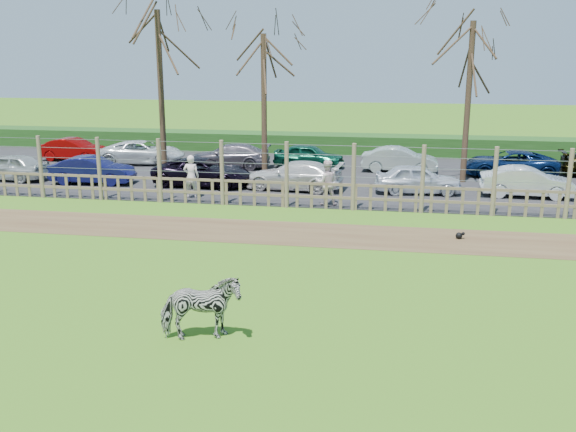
% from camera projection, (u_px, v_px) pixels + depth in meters
% --- Properties ---
extents(ground, '(120.00, 120.00, 0.00)m').
position_uv_depth(ground, '(234.00, 279.00, 16.68)').
color(ground, olive).
rests_on(ground, ground).
extents(dirt_strip, '(34.00, 2.80, 0.01)m').
position_uv_depth(dirt_strip, '(268.00, 232.00, 20.97)').
color(dirt_strip, brown).
rests_on(dirt_strip, ground).
extents(asphalt, '(44.00, 13.00, 0.04)m').
position_uv_depth(asphalt, '(310.00, 175.00, 30.51)').
color(asphalt, '#232326').
rests_on(asphalt, ground).
extents(hedge, '(46.00, 2.00, 1.10)m').
position_uv_depth(hedge, '(327.00, 144.00, 37.06)').
color(hedge, '#1E4716').
rests_on(hedge, ground).
extents(fence, '(30.16, 0.16, 2.50)m').
position_uv_depth(fence, '(287.00, 187.00, 24.11)').
color(fence, brown).
rests_on(fence, ground).
extents(tree_left, '(4.80, 4.80, 7.88)m').
position_uv_depth(tree_left, '(159.00, 54.00, 28.27)').
color(tree_left, '#3D2B1E').
rests_on(tree_left, ground).
extents(tree_mid, '(4.80, 4.80, 6.83)m').
position_uv_depth(tree_mid, '(264.00, 71.00, 28.67)').
color(tree_mid, '#3D2B1E').
rests_on(tree_mid, ground).
extents(tree_right, '(4.80, 4.80, 7.35)m').
position_uv_depth(tree_right, '(471.00, 63.00, 27.58)').
color(tree_right, '#3D2B1E').
rests_on(tree_right, ground).
extents(zebra, '(1.78, 1.22, 1.38)m').
position_uv_depth(zebra, '(201.00, 308.00, 13.00)').
color(zebra, gray).
rests_on(zebra, ground).
extents(visitor_a, '(0.66, 0.47, 1.72)m').
position_uv_depth(visitor_a, '(191.00, 177.00, 25.52)').
color(visitor_a, silver).
rests_on(visitor_a, asphalt).
extents(visitor_b, '(0.95, 0.81, 1.72)m').
position_uv_depth(visitor_b, '(326.00, 183.00, 24.34)').
color(visitor_b, silver).
rests_on(visitor_b, asphalt).
extents(crow, '(0.29, 0.21, 0.23)m').
position_uv_depth(crow, '(459.00, 235.00, 20.19)').
color(crow, black).
rests_on(crow, ground).
extents(car_0, '(3.59, 1.59, 1.20)m').
position_uv_depth(car_0, '(10.00, 167.00, 29.12)').
color(car_0, '#B9BDB9').
rests_on(car_0, asphalt).
extents(car_1, '(3.72, 1.50, 1.20)m').
position_uv_depth(car_1, '(92.00, 170.00, 28.33)').
color(car_1, '#12144E').
rests_on(car_1, asphalt).
extents(car_2, '(4.38, 2.13, 1.20)m').
position_uv_depth(car_2, '(203.00, 172.00, 27.90)').
color(car_2, black).
rests_on(car_2, asphalt).
extents(car_3, '(4.28, 2.09, 1.20)m').
position_uv_depth(car_3, '(294.00, 175.00, 27.12)').
color(car_3, silver).
rests_on(car_3, asphalt).
extents(car_4, '(3.63, 1.71, 1.20)m').
position_uv_depth(car_4, '(418.00, 179.00, 26.41)').
color(car_4, silver).
rests_on(car_4, asphalt).
extents(car_5, '(3.69, 1.41, 1.20)m').
position_uv_depth(car_5, '(527.00, 182.00, 25.76)').
color(car_5, silver).
rests_on(car_5, asphalt).
extents(car_7, '(3.73, 1.56, 1.20)m').
position_uv_depth(car_7, '(74.00, 150.00, 34.26)').
color(car_7, '#880504').
rests_on(car_7, asphalt).
extents(car_8, '(4.53, 2.50, 1.20)m').
position_uv_depth(car_8, '(143.00, 152.00, 33.34)').
color(car_8, white).
rests_on(car_8, asphalt).
extents(car_9, '(4.26, 2.03, 1.20)m').
position_uv_depth(car_9, '(229.00, 156.00, 32.15)').
color(car_9, slate).
rests_on(car_9, asphalt).
extents(car_10, '(3.61, 1.65, 1.20)m').
position_uv_depth(car_10, '(309.00, 156.00, 32.16)').
color(car_10, '#0D4D36').
rests_on(car_10, asphalt).
extents(car_11, '(3.69, 1.43, 1.20)m').
position_uv_depth(car_11, '(400.00, 160.00, 31.08)').
color(car_11, '#B3C2B6').
rests_on(car_11, asphalt).
extents(car_12, '(4.35, 2.05, 1.20)m').
position_uv_depth(car_12, '(510.00, 164.00, 29.99)').
color(car_12, '#091B43').
rests_on(car_12, asphalt).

